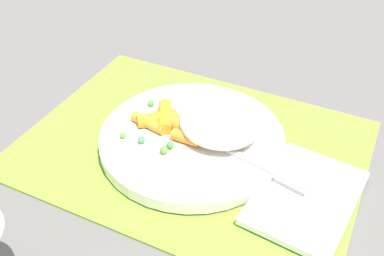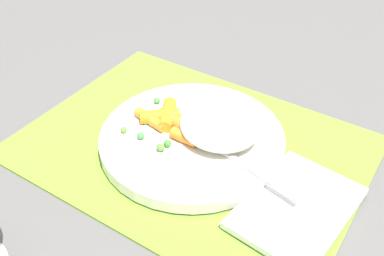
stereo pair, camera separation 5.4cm
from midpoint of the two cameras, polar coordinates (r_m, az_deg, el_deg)
ground_plane at (r=0.58m, az=2.69°, el=-2.60°), size 2.40×2.40×0.00m
placemat at (r=0.58m, az=2.70°, el=-2.37°), size 0.42×0.31×0.01m
plate at (r=0.57m, az=2.73°, el=-1.53°), size 0.23×0.23×0.02m
rice_mound at (r=0.55m, az=6.28°, el=0.18°), size 0.10×0.09×0.04m
carrot_portion at (r=0.57m, az=-0.24°, el=0.94°), size 0.09×0.06×0.02m
pea_scatter at (r=0.57m, az=-1.07°, el=-0.04°), size 0.08×0.09×0.01m
fork at (r=0.54m, az=5.51°, el=-2.36°), size 0.20×0.05×0.01m
napkin at (r=0.51m, az=16.03°, el=-9.68°), size 0.11×0.15×0.01m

